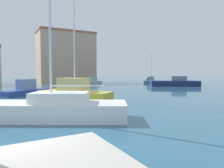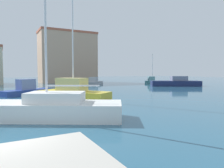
# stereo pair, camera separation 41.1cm
# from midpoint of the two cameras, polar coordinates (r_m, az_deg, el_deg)

# --- Properties ---
(water) EXTENTS (160.00, 160.00, 0.00)m
(water) POSITION_cam_midpoint_polar(r_m,az_deg,el_deg) (30.02, 1.23, -1.45)
(water) COLOR #285670
(water) RESTS_ON ground
(sailboat_yellow_mid_harbor) EXTENTS (5.70, 6.86, 10.63)m
(sailboat_yellow_mid_harbor) POSITION_cam_midpoint_polar(r_m,az_deg,el_deg) (18.92, -10.31, -2.15)
(sailboat_yellow_mid_harbor) COLOR gold
(sailboat_yellow_mid_harbor) RESTS_ON water
(motorboat_blue_far_right) EXTENTS (5.88, 4.32, 1.76)m
(motorboat_blue_far_right) POSITION_cam_midpoint_polar(r_m,az_deg,el_deg) (24.50, -22.26, -1.50)
(motorboat_blue_far_right) COLOR #233D93
(motorboat_blue_far_right) RESTS_ON water
(motorboat_navy_near_pier) EXTENTS (8.72, 6.46, 1.81)m
(motorboat_navy_near_pier) POSITION_cam_midpoint_polar(r_m,az_deg,el_deg) (38.40, 17.80, 0.39)
(motorboat_navy_near_pier) COLOR #19234C
(motorboat_navy_near_pier) RESTS_ON water
(motorboat_grey_behind_lamppost) EXTENTS (5.58, 6.17, 1.53)m
(motorboat_grey_behind_lamppost) POSITION_cam_midpoint_polar(r_m,az_deg,el_deg) (41.31, -4.74, 0.54)
(motorboat_grey_behind_lamppost) COLOR gray
(motorboat_grey_behind_lamppost) RESTS_ON water
(sailboat_white_inner_mooring) EXTENTS (8.11, 6.03, 13.08)m
(sailboat_white_inner_mooring) POSITION_cam_midpoint_polar(r_m,az_deg,el_deg) (11.47, -16.49, -6.41)
(sailboat_white_inner_mooring) COLOR white
(sailboat_white_inner_mooring) RESTS_ON water
(sailboat_teal_center_channel) EXTENTS (3.16, 5.29, 6.43)m
(sailboat_teal_center_channel) POSITION_cam_midpoint_polar(r_m,az_deg,el_deg) (44.75, 11.39, 0.76)
(sailboat_teal_center_channel) COLOR #1E707A
(sailboat_teal_center_channel) RESTS_ON water
(warehouse_block) EXTENTS (13.35, 6.78, 12.22)m
(warehouse_block) POSITION_cam_midpoint_polar(r_m,az_deg,el_deg) (50.93, -12.11, 7.35)
(warehouse_block) COLOR tan
(warehouse_block) RESTS_ON ground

